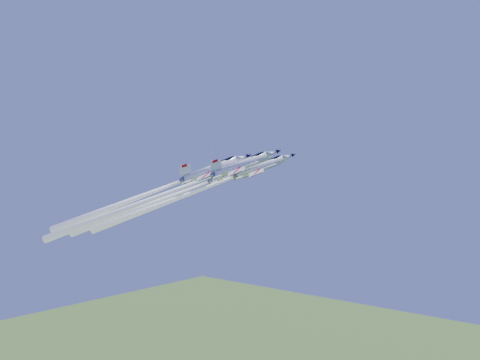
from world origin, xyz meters
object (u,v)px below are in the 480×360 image
Objects in this scene: jet_lead at (197,191)px; jet_left at (173,196)px; jet_right at (166,194)px; jet_slot at (155,191)px.

jet_lead is 9.89m from jet_left.
jet_lead reaches higher than jet_left.
jet_slot is (-5.01, 1.28, 0.35)m from jet_right.
jet_left is (-9.65, 1.68, -1.37)m from jet_lead.
jet_left is 12.36m from jet_right.
jet_left is at bearing -138.94° from jet_lead.
jet_right is at bearing -51.11° from jet_lead.
jet_right is (-1.64, -7.68, -0.34)m from jet_lead.
jet_right reaches higher than jet_slot.
jet_right reaches higher than jet_lead.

